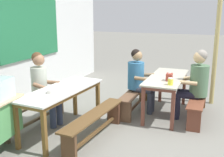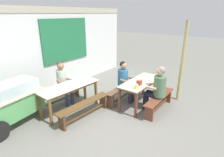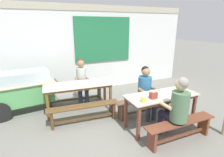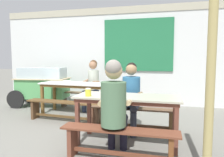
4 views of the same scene
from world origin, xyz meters
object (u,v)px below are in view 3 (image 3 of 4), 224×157
(dining_table_near, at_px, (161,98))
(tissue_box, at_px, (153,95))
(bench_far_back, at_px, (76,93))
(bench_far_front, at_px, (84,111))
(dining_table_far, at_px, (79,87))
(person_right_near_table, at_px, (146,89))
(bench_near_front, at_px, (180,128))
(person_near_front, at_px, (177,106))
(soup_bowl, at_px, (69,84))
(bench_near_back, at_px, (145,104))
(person_center_facing, at_px, (82,79))
(food_cart, at_px, (24,88))
(condiment_jar, at_px, (144,99))

(dining_table_near, distance_m, tissue_box, 0.35)
(bench_far_back, height_order, bench_far_front, same)
(dining_table_far, bearing_deg, bench_far_front, -93.81)
(dining_table_far, height_order, person_right_near_table, person_right_near_table)
(bench_near_front, bearing_deg, bench_far_back, 118.67)
(person_near_front, distance_m, soup_bowl, 2.61)
(bench_near_back, distance_m, person_near_front, 1.26)
(soup_bowl, bearing_deg, person_center_facing, 48.18)
(food_cart, height_order, tissue_box, food_cart)
(bench_near_front, height_order, soup_bowl, soup_bowl)
(food_cart, bearing_deg, soup_bowl, -29.36)
(person_near_front, height_order, condiment_jar, person_near_front)
(bench_far_front, height_order, bench_near_front, same)
(food_cart, distance_m, tissue_box, 3.30)
(bench_far_back, distance_m, condiment_jar, 2.46)
(food_cart, bearing_deg, person_center_facing, -2.88)
(dining_table_near, bearing_deg, person_center_facing, 123.08)
(bench_far_back, bearing_deg, dining_table_far, -93.81)
(bench_far_back, relative_size, food_cart, 0.92)
(person_right_near_table, bearing_deg, tissue_box, -112.15)
(person_center_facing, bearing_deg, bench_near_front, -63.55)
(person_right_near_table, xyz_separation_m, condiment_jar, (-0.55, -0.73, 0.11))
(dining_table_far, xyz_separation_m, soup_bowl, (-0.25, 0.01, 0.11))
(food_cart, distance_m, condiment_jar, 3.14)
(tissue_box, bearing_deg, soup_bowl, 132.89)
(condiment_jar, bearing_deg, person_right_near_table, 52.86)
(bench_far_back, relative_size, person_right_near_table, 1.31)
(person_near_front, relative_size, tissue_box, 8.36)
(bench_near_back, bearing_deg, tissue_box, -112.66)
(dining_table_near, relative_size, food_cart, 0.89)
(bench_near_back, relative_size, soup_bowl, 8.93)
(soup_bowl, bearing_deg, bench_far_front, -71.57)
(dining_table_far, relative_size, bench_far_front, 1.04)
(bench_near_front, xyz_separation_m, food_cart, (-2.80, 2.66, 0.35))
(bench_far_back, height_order, bench_near_back, same)
(dining_table_near, height_order, bench_near_front, dining_table_near)
(food_cart, xyz_separation_m, person_near_front, (2.72, -2.60, 0.12))
(person_center_facing, xyz_separation_m, tissue_box, (0.98, -2.07, 0.10))
(dining_table_far, height_order, soup_bowl, soup_bowl)
(bench_far_back, relative_size, tissue_box, 10.52)
(person_center_facing, bearing_deg, bench_far_back, 153.17)
(dining_table_near, distance_m, condiment_jar, 0.63)
(condiment_jar, xyz_separation_m, soup_bowl, (-1.16, 1.63, -0.03))
(person_right_near_table, xyz_separation_m, person_center_facing, (-1.25, 1.42, 0.01))
(dining_table_near, xyz_separation_m, person_center_facing, (-1.28, 1.97, 0.05))
(bench_far_front, xyz_separation_m, person_near_front, (1.46, -1.38, 0.46))
(person_right_near_table, height_order, person_near_front, person_near_front)
(bench_near_front, height_order, person_near_front, person_near_front)
(bench_near_back, relative_size, condiment_jar, 13.01)
(dining_table_far, height_order, bench_far_back, dining_table_far)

